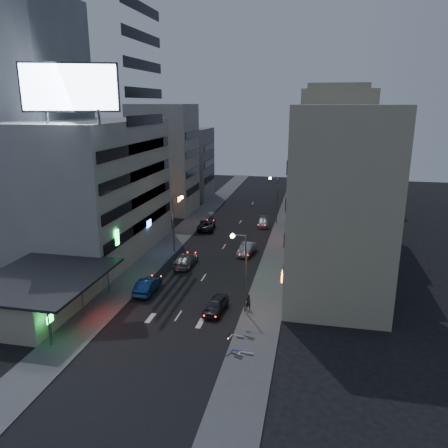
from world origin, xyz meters
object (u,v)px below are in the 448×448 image
(scooter_black_a, at_px, (244,351))
(parked_car_left, at_px, (206,225))
(road_car_silver, at_px, (186,260))
(scooter_black_b, at_px, (255,333))
(person, at_px, (248,302))
(parked_car_right_far, at_px, (263,222))
(parked_car_right_near, at_px, (216,305))
(road_car_blue, at_px, (147,286))
(scooter_blue, at_px, (246,346))
(scooter_silver_a, at_px, (254,347))
(parked_car_right_mid, at_px, (247,249))
(scooter_silver_b, at_px, (245,330))

(scooter_black_a, bearing_deg, parked_car_left, 42.66)
(road_car_silver, xyz_separation_m, scooter_black_b, (11.25, -16.23, -0.16))
(parked_car_left, relative_size, person, 3.43)
(parked_car_right_far, bearing_deg, parked_car_left, -162.71)
(parked_car_right_near, bearing_deg, parked_car_right_far, 94.21)
(parked_car_left, height_order, parked_car_right_far, parked_car_left)
(road_car_blue, relative_size, scooter_black_a, 2.61)
(road_car_silver, xyz_separation_m, scooter_black_a, (10.75, -19.33, -0.09))
(scooter_blue, bearing_deg, scooter_black_a, -174.90)
(scooter_silver_a, bearing_deg, parked_car_left, 23.37)
(road_car_blue, relative_size, scooter_silver_a, 2.66)
(parked_car_right_mid, xyz_separation_m, road_car_blue, (-8.69, -14.74, 0.04))
(parked_car_right_mid, relative_size, scooter_blue, 2.71)
(scooter_black_b, height_order, scooter_silver_b, scooter_silver_b)
(parked_car_right_mid, relative_size, parked_car_right_far, 1.00)
(scooter_blue, bearing_deg, parked_car_right_far, 8.38)
(road_car_blue, height_order, road_car_silver, road_car_blue)
(parked_car_right_near, bearing_deg, person, 23.02)
(scooter_blue, distance_m, scooter_black_b, 2.28)
(parked_car_left, xyz_separation_m, scooter_black_b, (12.70, -32.97, -0.15))
(parked_car_right_near, relative_size, person, 2.63)
(road_car_silver, distance_m, scooter_black_a, 22.12)
(parked_car_right_near, relative_size, scooter_blue, 2.52)
(scooter_silver_a, relative_size, scooter_blue, 1.08)
(parked_car_right_far, relative_size, scooter_silver_a, 2.51)
(road_car_blue, distance_m, scooter_blue, 15.73)
(scooter_black_b, bearing_deg, scooter_silver_b, 99.11)
(road_car_blue, bearing_deg, road_car_silver, -102.04)
(scooter_black_a, bearing_deg, parked_car_right_near, 52.45)
(road_car_silver, bearing_deg, scooter_silver_b, 123.17)
(road_car_silver, xyz_separation_m, scooter_silver_b, (10.33, -16.09, -0.08))
(road_car_silver, height_order, scooter_blue, road_car_silver)
(scooter_black_a, xyz_separation_m, scooter_blue, (-0.02, 0.88, -0.05))
(parked_car_right_mid, xyz_separation_m, scooter_silver_b, (3.35, -22.01, -0.06))
(parked_car_right_mid, distance_m, road_car_silver, 9.15)
(parked_car_right_near, relative_size, scooter_black_b, 2.60)
(parked_car_left, bearing_deg, parked_car_right_far, -163.07)
(person, bearing_deg, scooter_black_a, 62.57)
(parked_car_right_mid, distance_m, scooter_black_a, 25.53)
(parked_car_right_mid, xyz_separation_m, scooter_blue, (3.75, -24.37, -0.12))
(parked_car_right_mid, bearing_deg, parked_car_right_far, 94.98)
(person, distance_m, scooter_black_b, 5.60)
(road_car_blue, bearing_deg, parked_car_right_mid, -121.60)
(parked_car_right_mid, distance_m, scooter_black_b, 22.56)
(parked_car_left, bearing_deg, road_car_blue, 82.40)
(parked_car_right_far, bearing_deg, person, -92.57)
(parked_car_right_far, xyz_separation_m, scooter_black_a, (3.25, -40.05, 0.02))
(parked_car_right_mid, height_order, road_car_silver, road_car_silver)
(parked_car_right_near, relative_size, parked_car_right_far, 0.93)
(parked_car_right_far, height_order, road_car_silver, road_car_silver)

